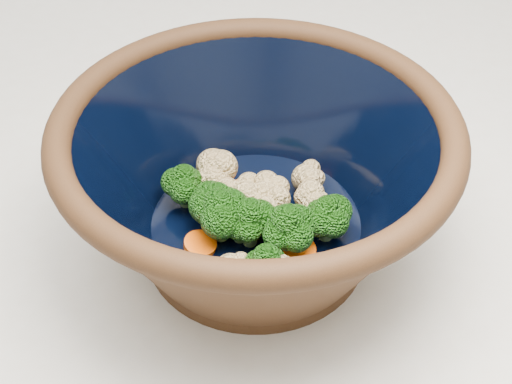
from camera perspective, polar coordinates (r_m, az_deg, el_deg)
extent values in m
cylinder|color=black|center=(0.65, 0.00, -4.00)|extent=(0.20, 0.20, 0.01)
torus|color=black|center=(0.56, 0.00, 5.11)|extent=(0.33, 0.33, 0.02)
cylinder|color=black|center=(0.63, 0.00, -2.45)|extent=(0.19, 0.19, 0.00)
cylinder|color=#608442|center=(0.61, 5.60, -3.04)|extent=(0.01, 0.01, 0.02)
ellipsoid|color=#1E5F12|center=(0.59, 5.74, -1.55)|extent=(0.04, 0.04, 0.03)
cylinder|color=#608442|center=(0.57, 0.83, -6.71)|extent=(0.01, 0.01, 0.02)
ellipsoid|color=#1E5F12|center=(0.56, 0.85, -5.36)|extent=(0.03, 0.03, 0.03)
cylinder|color=#608442|center=(0.61, -2.87, -2.94)|extent=(0.01, 0.01, 0.02)
ellipsoid|color=#1E5F12|center=(0.59, -2.95, -1.19)|extent=(0.04, 0.04, 0.04)
cylinder|color=#608442|center=(0.62, -3.08, -2.15)|extent=(0.01, 0.01, 0.02)
ellipsoid|color=#1E5F12|center=(0.60, -3.16, -0.55)|extent=(0.04, 0.04, 0.03)
cylinder|color=#608442|center=(0.64, -5.64, -0.40)|extent=(0.01, 0.01, 0.02)
ellipsoid|color=#1E5F12|center=(0.63, -5.77, 1.04)|extent=(0.04, 0.04, 0.03)
cylinder|color=#608442|center=(0.59, 2.51, -4.25)|extent=(0.01, 0.01, 0.02)
ellipsoid|color=#1E5F12|center=(0.57, 2.58, -2.49)|extent=(0.04, 0.04, 0.04)
cylinder|color=#608442|center=(0.60, -0.49, -3.44)|extent=(0.01, 0.01, 0.02)
ellipsoid|color=#1E5F12|center=(0.58, -0.50, -1.84)|extent=(0.04, 0.04, 0.03)
cylinder|color=#608442|center=(0.61, -1.32, -3.27)|extent=(0.01, 0.01, 0.02)
ellipsoid|color=#1E5F12|center=(0.59, -1.35, -1.90)|extent=(0.03, 0.03, 0.03)
sphere|color=beige|center=(0.62, 0.05, -1.28)|extent=(0.03, 0.03, 0.03)
sphere|color=beige|center=(0.57, -2.05, -6.21)|extent=(0.03, 0.03, 0.03)
sphere|color=beige|center=(0.62, 4.76, -1.11)|extent=(0.03, 0.03, 0.03)
sphere|color=beige|center=(0.57, 1.82, -6.44)|extent=(0.03, 0.03, 0.03)
sphere|color=beige|center=(0.62, -0.64, -1.43)|extent=(0.03, 0.03, 0.03)
sphere|color=beige|center=(0.63, -1.78, -0.77)|extent=(0.03, 0.03, 0.03)
sphere|color=beige|center=(0.65, 4.02, 1.10)|extent=(0.03, 0.03, 0.03)
sphere|color=beige|center=(0.64, -3.42, 0.93)|extent=(0.03, 0.03, 0.03)
sphere|color=beige|center=(0.63, -0.15, -0.19)|extent=(0.03, 0.03, 0.03)
sphere|color=beige|center=(0.62, 0.90, -0.46)|extent=(0.03, 0.03, 0.03)
cylinder|color=#E7570A|center=(0.59, 1.88, -5.09)|extent=(0.03, 0.03, 0.01)
cylinder|color=#E7570A|center=(0.63, -1.82, -1.17)|extent=(0.03, 0.03, 0.01)
cylinder|color=#E7570A|center=(0.60, -4.49, -4.21)|extent=(0.03, 0.03, 0.01)
cylinder|color=#E7570A|center=(0.60, 3.35, -4.64)|extent=(0.03, 0.03, 0.01)
cylinder|color=#E7570A|center=(0.63, 0.94, -1.69)|extent=(0.03, 0.03, 0.01)
cylinder|color=#E7570A|center=(0.65, -0.85, 0.15)|extent=(0.03, 0.03, 0.01)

